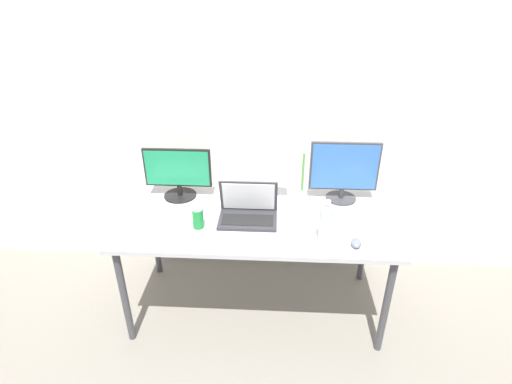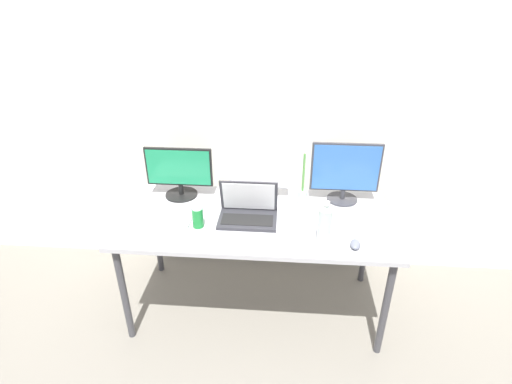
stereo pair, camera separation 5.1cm
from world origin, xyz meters
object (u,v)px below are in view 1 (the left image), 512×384
object	(u,v)px
laptop_silver	(248,211)
soda_can_near_keyboard	(198,218)
monitor_center	(258,172)
keyboard_main	(157,222)
bamboo_vase	(302,196)
monitor_left	(178,173)
water_bottle	(326,223)
mouse_by_keyboard	(356,243)
monitor_right	(344,171)
work_desk	(256,225)

from	to	relation	value
laptop_silver	soda_can_near_keyboard	world-z (taller)	laptop_silver
monitor_center	keyboard_main	distance (m)	0.72
bamboo_vase	soda_can_near_keyboard	bearing A→B (deg)	-156.14
keyboard_main	bamboo_vase	distance (m)	0.92
monitor_left	monitor_center	distance (m)	0.53
laptop_silver	water_bottle	size ratio (longest dim) A/B	1.34
mouse_by_keyboard	keyboard_main	bearing A→B (deg)	179.34
mouse_by_keyboard	water_bottle	bearing A→B (deg)	177.39
monitor_left	bamboo_vase	distance (m)	0.83
monitor_right	mouse_by_keyboard	distance (m)	0.57
soda_can_near_keyboard	monitor_right	bearing A→B (deg)	23.68
monitor_right	bamboo_vase	size ratio (longest dim) A/B	1.19
monitor_left	mouse_by_keyboard	world-z (taller)	monitor_left
laptop_silver	water_bottle	distance (m)	0.50
laptop_silver	soda_can_near_keyboard	distance (m)	0.31
work_desk	keyboard_main	size ratio (longest dim) A/B	4.10
monitor_center	work_desk	bearing A→B (deg)	-89.56
monitor_center	water_bottle	bearing A→B (deg)	-51.26
monitor_right	water_bottle	bearing A→B (deg)	-107.82
monitor_center	water_bottle	distance (m)	0.65
monitor_left	bamboo_vase	bearing A→B (deg)	-6.68
laptop_silver	soda_can_near_keyboard	bearing A→B (deg)	-158.91
laptop_silver	keyboard_main	xyz separation A→B (m)	(-0.55, -0.08, -0.05)
monitor_right	laptop_silver	size ratio (longest dim) A/B	1.25
water_bottle	keyboard_main	bearing A→B (deg)	172.09
monitor_right	keyboard_main	bearing A→B (deg)	-162.61
monitor_right	mouse_by_keyboard	world-z (taller)	monitor_right
monitor_right	keyboard_main	distance (m)	1.23
keyboard_main	monitor_left	bearing A→B (deg)	79.87
monitor_center	monitor_right	distance (m)	0.57
water_bottle	monitor_right	bearing A→B (deg)	72.18
soda_can_near_keyboard	bamboo_vase	size ratio (longest dim) A/B	0.33
monitor_center	bamboo_vase	size ratio (longest dim) A/B	1.06
work_desk	soda_can_near_keyboard	world-z (taller)	soda_can_near_keyboard
mouse_by_keyboard	water_bottle	xyz separation A→B (m)	(-0.18, 0.03, 0.10)
monitor_left	laptop_silver	xyz separation A→B (m)	(0.49, -0.26, -0.12)
bamboo_vase	work_desk	bearing A→B (deg)	-152.98
monitor_left	mouse_by_keyboard	xyz separation A→B (m)	(1.11, -0.51, -0.16)
mouse_by_keyboard	bamboo_vase	world-z (taller)	bamboo_vase
laptop_silver	bamboo_vase	size ratio (longest dim) A/B	0.95
mouse_by_keyboard	bamboo_vase	size ratio (longest dim) A/B	0.24
water_bottle	soda_can_near_keyboard	distance (m)	0.75
water_bottle	bamboo_vase	size ratio (longest dim) A/B	0.71
monitor_center	laptop_silver	world-z (taller)	monitor_center
monitor_left	bamboo_vase	xyz separation A→B (m)	(0.82, -0.10, -0.10)
monitor_center	mouse_by_keyboard	bearing A→B (deg)	-42.72
work_desk	water_bottle	distance (m)	0.50
monitor_center	keyboard_main	xyz separation A→B (m)	(-0.60, -0.36, -0.18)
work_desk	mouse_by_keyboard	size ratio (longest dim) A/B	18.44
monitor_left	monitor_center	size ratio (longest dim) A/B	1.12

